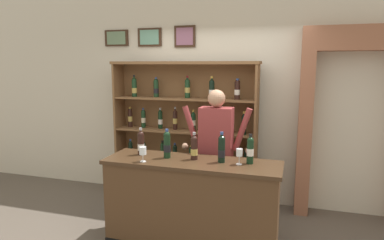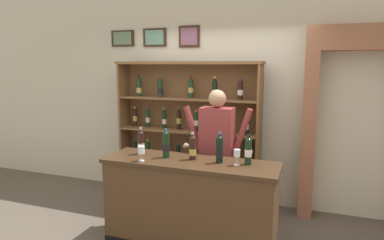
{
  "view_description": "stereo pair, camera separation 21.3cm",
  "coord_description": "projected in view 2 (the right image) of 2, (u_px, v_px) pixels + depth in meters",
  "views": [
    {
      "loc": [
        1.05,
        -3.36,
        1.99
      ],
      "look_at": [
        -0.07,
        0.34,
        1.35
      ],
      "focal_mm": 31.72,
      "sensor_mm": 36.0,
      "label": 1
    },
    {
      "loc": [
        1.25,
        -3.29,
        1.99
      ],
      "look_at": [
        -0.07,
        0.34,
        1.35
      ],
      "focal_mm": 31.72,
      "sensor_mm": 36.0,
      "label": 2
    }
  ],
  "objects": [
    {
      "name": "wine_glass_spare",
      "position": [
        237.0,
        154.0,
        3.45
      ],
      "size": [
        0.07,
        0.07,
        0.17
      ],
      "color": "silver",
      "rests_on": "tasting_counter"
    },
    {
      "name": "wine_shelf",
      "position": [
        188.0,
        130.0,
        4.85
      ],
      "size": [
        2.09,
        0.35,
        2.02
      ],
      "color": "brown",
      "rests_on": "ground"
    },
    {
      "name": "tasting_bottle_bianco",
      "position": [
        166.0,
        144.0,
        3.73
      ],
      "size": [
        0.08,
        0.08,
        0.32
      ],
      "color": "black",
      "rests_on": "tasting_counter"
    },
    {
      "name": "tasting_bottle_riserva",
      "position": [
        248.0,
        150.0,
        3.47
      ],
      "size": [
        0.07,
        0.07,
        0.31
      ],
      "color": "black",
      "rests_on": "tasting_counter"
    },
    {
      "name": "tasting_counter",
      "position": [
        190.0,
        203.0,
        3.71
      ],
      "size": [
        1.9,
        0.58,
        0.96
      ],
      "color": "#4C331E",
      "rests_on": "ground"
    },
    {
      "name": "back_wall",
      "position": [
        224.0,
        78.0,
        4.88
      ],
      "size": [
        12.0,
        0.19,
        3.58
      ],
      "color": "beige",
      "rests_on": "ground"
    },
    {
      "name": "wine_glass_right",
      "position": [
        141.0,
        150.0,
        3.6
      ],
      "size": [
        0.08,
        0.08,
        0.16
      ],
      "color": "silver",
      "rests_on": "tasting_counter"
    },
    {
      "name": "archway_doorway",
      "position": [
        361.0,
        113.0,
        4.22
      ],
      "size": [
        1.38,
        0.45,
        2.45
      ],
      "color": "#935B42",
      "rests_on": "ground"
    },
    {
      "name": "shopkeeper",
      "position": [
        217.0,
        144.0,
        4.07
      ],
      "size": [
        0.87,
        0.22,
        1.69
      ],
      "color": "#2D3347",
      "rests_on": "ground"
    },
    {
      "name": "tasting_bottle_brunello",
      "position": [
        219.0,
        149.0,
        3.53
      ],
      "size": [
        0.08,
        0.08,
        0.33
      ],
      "color": "black",
      "rests_on": "tasting_counter"
    },
    {
      "name": "tasting_bottle_super_tuscan",
      "position": [
        141.0,
        142.0,
        3.89
      ],
      "size": [
        0.08,
        0.08,
        0.31
      ],
      "color": "black",
      "rests_on": "tasting_counter"
    },
    {
      "name": "tasting_bottle_rosso",
      "position": [
        193.0,
        147.0,
        3.66
      ],
      "size": [
        0.08,
        0.08,
        0.3
      ],
      "color": "black",
      "rests_on": "tasting_counter"
    }
  ]
}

